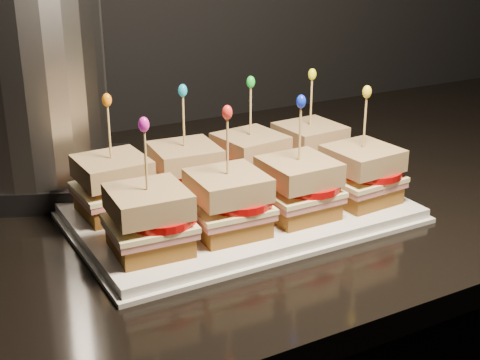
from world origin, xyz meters
TOP-DOWN VIEW (x-y plane):
  - granite_slab at (0.59, 1.64)m, footprint 2.42×0.75m
  - platter at (0.27, 1.54)m, footprint 0.42×0.26m
  - platter_rim at (0.27, 1.54)m, footprint 0.44×0.27m
  - sandwich_0_bread_bot at (0.12, 1.60)m, footprint 0.08×0.08m
  - sandwich_0_ham at (0.12, 1.60)m, footprint 0.09×0.09m
  - sandwich_0_cheese at (0.12, 1.60)m, footprint 0.09×0.09m
  - sandwich_0_tomato at (0.13, 1.59)m, footprint 0.08×0.08m
  - sandwich_0_bread_top at (0.12, 1.60)m, footprint 0.09×0.09m
  - sandwich_0_pick at (0.12, 1.60)m, footprint 0.00×0.00m
  - sandwich_0_frill at (0.12, 1.60)m, footprint 0.01×0.01m
  - sandwich_1_bread_bot at (0.22, 1.60)m, footprint 0.09×0.09m
  - sandwich_1_ham at (0.22, 1.60)m, footprint 0.10×0.09m
  - sandwich_1_cheese at (0.22, 1.60)m, footprint 0.10×0.10m
  - sandwich_1_tomato at (0.23, 1.59)m, footprint 0.08×0.08m
  - sandwich_1_bread_top at (0.22, 1.60)m, footprint 0.09×0.09m
  - sandwich_1_pick at (0.22, 1.60)m, footprint 0.00×0.00m
  - sandwich_1_frill at (0.22, 1.60)m, footprint 0.01×0.01m
  - sandwich_2_bread_bot at (0.32, 1.60)m, footprint 0.09×0.09m
  - sandwich_2_ham at (0.32, 1.60)m, footprint 0.10×0.10m
  - sandwich_2_cheese at (0.32, 1.60)m, footprint 0.10×0.10m
  - sandwich_2_tomato at (0.33, 1.59)m, footprint 0.08×0.08m
  - sandwich_2_bread_top at (0.32, 1.60)m, footprint 0.09×0.09m
  - sandwich_2_pick at (0.32, 1.60)m, footprint 0.00×0.00m
  - sandwich_2_frill at (0.32, 1.60)m, footprint 0.01×0.01m
  - sandwich_3_bread_bot at (0.42, 1.60)m, footprint 0.09×0.09m
  - sandwich_3_ham at (0.42, 1.60)m, footprint 0.09×0.09m
  - sandwich_3_cheese at (0.42, 1.60)m, footprint 0.10×0.09m
  - sandwich_3_tomato at (0.43, 1.59)m, footprint 0.08×0.08m
  - sandwich_3_bread_top at (0.42, 1.60)m, footprint 0.09×0.09m
  - sandwich_3_pick at (0.42, 1.60)m, footprint 0.00×0.00m
  - sandwich_3_frill at (0.42, 1.60)m, footprint 0.01×0.01m
  - sandwich_4_bread_bot at (0.12, 1.48)m, footprint 0.09×0.09m
  - sandwich_4_ham at (0.12, 1.48)m, footprint 0.10×0.09m
  - sandwich_4_cheese at (0.12, 1.48)m, footprint 0.10×0.09m
  - sandwich_4_tomato at (0.13, 1.47)m, footprint 0.08×0.08m
  - sandwich_4_bread_top at (0.12, 1.48)m, footprint 0.09×0.09m
  - sandwich_4_pick at (0.12, 1.48)m, footprint 0.00×0.00m
  - sandwich_4_frill at (0.12, 1.48)m, footprint 0.01×0.01m
  - sandwich_5_bread_bot at (0.22, 1.48)m, footprint 0.09×0.09m
  - sandwich_5_ham at (0.22, 1.48)m, footprint 0.09×0.09m
  - sandwich_5_cheese at (0.22, 1.48)m, footprint 0.10×0.09m
  - sandwich_5_tomato at (0.23, 1.47)m, footprint 0.08×0.08m
  - sandwich_5_bread_top at (0.22, 1.48)m, footprint 0.09×0.09m
  - sandwich_5_pick at (0.22, 1.48)m, footprint 0.00×0.00m
  - sandwich_5_frill at (0.22, 1.48)m, footprint 0.01×0.01m
  - sandwich_6_bread_bot at (0.32, 1.48)m, footprint 0.08×0.08m
  - sandwich_6_ham at (0.32, 1.48)m, footprint 0.09×0.09m
  - sandwich_6_cheese at (0.32, 1.48)m, footprint 0.09×0.09m
  - sandwich_6_tomato at (0.33, 1.47)m, footprint 0.08×0.08m
  - sandwich_6_bread_top at (0.32, 1.48)m, footprint 0.08×0.08m
  - sandwich_6_pick at (0.32, 1.48)m, footprint 0.00×0.00m
  - sandwich_6_frill at (0.32, 1.48)m, footprint 0.01×0.01m
  - sandwich_7_bread_bot at (0.42, 1.48)m, footprint 0.09×0.09m
  - sandwich_7_ham at (0.42, 1.48)m, footprint 0.10×0.09m
  - sandwich_7_cheese at (0.42, 1.48)m, footprint 0.10×0.09m
  - sandwich_7_tomato at (0.43, 1.47)m, footprint 0.08×0.08m
  - sandwich_7_bread_top at (0.42, 1.48)m, footprint 0.09×0.09m
  - sandwich_7_pick at (0.42, 1.48)m, footprint 0.00×0.00m
  - sandwich_7_frill at (0.42, 1.48)m, footprint 0.01×0.01m
  - appliance_base at (0.06, 1.78)m, footprint 0.32×0.29m
  - appliance_body at (0.06, 1.78)m, footprint 0.21×0.21m
  - appliance at (0.06, 1.78)m, footprint 0.25×0.21m

SIDE VIEW (x-z plane):
  - granite_slab at x=0.59m, z-range 0.90..0.93m
  - platter_rim at x=0.27m, z-range 0.93..0.94m
  - platter at x=0.27m, z-range 0.93..0.95m
  - appliance_base at x=0.06m, z-range 0.93..0.96m
  - sandwich_0_bread_bot at x=0.12m, z-range 0.95..0.97m
  - sandwich_1_bread_bot at x=0.22m, z-range 0.95..0.97m
  - sandwich_2_bread_bot at x=0.32m, z-range 0.95..0.97m
  - sandwich_3_bread_bot at x=0.42m, z-range 0.95..0.97m
  - sandwich_4_bread_bot at x=0.12m, z-range 0.95..0.97m
  - sandwich_5_bread_bot at x=0.22m, z-range 0.95..0.97m
  - sandwich_6_bread_bot at x=0.32m, z-range 0.95..0.97m
  - sandwich_7_bread_bot at x=0.42m, z-range 0.95..0.97m
  - sandwich_0_ham at x=0.12m, z-range 0.97..0.98m
  - sandwich_1_ham at x=0.22m, z-range 0.97..0.98m
  - sandwich_2_ham at x=0.32m, z-range 0.97..0.98m
  - sandwich_3_ham at x=0.42m, z-range 0.97..0.98m
  - sandwich_4_ham at x=0.12m, z-range 0.97..0.98m
  - sandwich_5_ham at x=0.22m, z-range 0.97..0.98m
  - sandwich_6_ham at x=0.32m, z-range 0.97..0.98m
  - sandwich_7_ham at x=0.42m, z-range 0.97..0.98m
  - sandwich_0_cheese at x=0.12m, z-range 0.98..0.99m
  - sandwich_1_cheese at x=0.22m, z-range 0.98..0.99m
  - sandwich_2_cheese at x=0.32m, z-range 0.98..0.99m
  - sandwich_3_cheese at x=0.42m, z-range 0.98..0.99m
  - sandwich_4_cheese at x=0.12m, z-range 0.98..0.99m
  - sandwich_5_cheese at x=0.22m, z-range 0.98..0.99m
  - sandwich_6_cheese at x=0.32m, z-range 0.98..0.99m
  - sandwich_7_cheese at x=0.42m, z-range 0.98..0.99m
  - sandwich_0_tomato at x=0.13m, z-range 0.99..1.00m
  - sandwich_1_tomato at x=0.23m, z-range 0.99..1.00m
  - sandwich_2_tomato at x=0.33m, z-range 0.99..1.00m
  - sandwich_3_tomato at x=0.43m, z-range 0.99..1.00m
  - sandwich_4_tomato at x=0.13m, z-range 0.99..1.00m
  - sandwich_5_tomato at x=0.23m, z-range 0.99..1.00m
  - sandwich_6_tomato at x=0.33m, z-range 0.99..1.00m
  - sandwich_7_tomato at x=0.43m, z-range 0.99..1.00m
  - sandwich_0_bread_top at x=0.12m, z-range 1.00..1.02m
  - sandwich_1_bread_top at x=0.22m, z-range 1.00..1.02m
  - sandwich_2_bread_top at x=0.32m, z-range 1.00..1.02m
  - sandwich_3_bread_top at x=0.42m, z-range 1.00..1.02m
  - sandwich_4_bread_top at x=0.12m, z-range 1.00..1.02m
  - sandwich_5_bread_top at x=0.22m, z-range 1.00..1.02m
  - sandwich_6_bread_top at x=0.32m, z-range 1.00..1.02m
  - sandwich_7_bread_top at x=0.42m, z-range 1.00..1.02m
  - sandwich_0_pick at x=0.12m, z-range 1.01..1.10m
  - sandwich_1_pick at x=0.22m, z-range 1.01..1.10m
  - sandwich_2_pick at x=0.32m, z-range 1.01..1.10m
  - sandwich_3_pick at x=0.42m, z-range 1.01..1.10m
  - sandwich_4_pick at x=0.12m, z-range 1.01..1.10m
  - sandwich_5_pick at x=0.22m, z-range 1.01..1.10m
  - sandwich_6_pick at x=0.32m, z-range 1.01..1.10m
  - sandwich_7_pick at x=0.42m, z-range 1.01..1.10m
  - appliance at x=0.06m, z-range 0.93..1.26m
  - sandwich_0_frill at x=0.12m, z-range 1.09..1.11m
  - sandwich_1_frill at x=0.22m, z-range 1.09..1.11m
  - sandwich_2_frill at x=0.32m, z-range 1.09..1.11m
  - sandwich_3_frill at x=0.42m, z-range 1.09..1.11m
  - sandwich_4_frill at x=0.12m, z-range 1.09..1.11m
  - sandwich_5_frill at x=0.22m, z-range 1.09..1.11m
  - sandwich_6_frill at x=0.32m, z-range 1.09..1.11m
  - sandwich_7_frill at x=0.42m, z-range 1.09..1.11m
  - appliance_body at x=0.06m, z-range 0.96..1.24m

